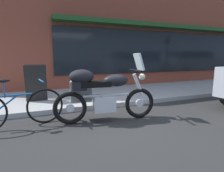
{
  "coord_description": "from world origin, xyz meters",
  "views": [
    {
      "loc": [
        -1.38,
        -3.19,
        1.33
      ],
      "look_at": [
        0.02,
        0.38,
        0.7
      ],
      "focal_mm": 28.45,
      "sensor_mm": 36.0,
      "label": 1
    }
  ],
  "objects": [
    {
      "name": "ground_plane",
      "position": [
        0.0,
        0.0,
        0.0
      ],
      "size": [
        80.0,
        80.0,
        0.0
      ],
      "primitive_type": "plane",
      "color": "#292929"
    },
    {
      "name": "storefront_building",
      "position": [
        6.05,
        3.88,
        3.05
      ],
      "size": [
        20.1,
        0.9,
        6.24
      ],
      "color": "brown",
      "rests_on": "ground_plane"
    },
    {
      "name": "touring_motorcycle",
      "position": [
        -0.3,
        0.23,
        0.61
      ],
      "size": [
        2.14,
        0.82,
        1.41
      ],
      "color": "black",
      "rests_on": "ground_plane"
    },
    {
      "name": "parked_bicycle",
      "position": [
        -1.87,
        0.43,
        0.38
      ],
      "size": [
        1.69,
        0.48,
        0.94
      ],
      "color": "black",
      "rests_on": "ground_plane"
    },
    {
      "name": "sandwich_board_sign",
      "position": [
        -1.56,
        2.07,
        0.62
      ],
      "size": [
        0.55,
        0.42,
        0.99
      ],
      "color": "black",
      "rests_on": "sidewalk_curb"
    }
  ]
}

